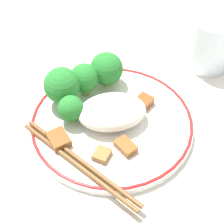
% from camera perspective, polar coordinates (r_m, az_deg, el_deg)
% --- Properties ---
extents(ground_plane, '(3.00, 3.00, 0.00)m').
position_cam_1_polar(ground_plane, '(0.60, 0.00, -2.16)').
color(ground_plane, silver).
extents(plate, '(0.26, 0.26, 0.02)m').
position_cam_1_polar(plate, '(0.60, 0.00, -1.64)').
color(plate, white).
rests_on(plate, ground_plane).
extents(rice_mound, '(0.11, 0.08, 0.04)m').
position_cam_1_polar(rice_mound, '(0.58, 0.38, -0.08)').
color(rice_mound, white).
rests_on(rice_mound, plate).
extents(broccoli_back_left, '(0.06, 0.06, 0.06)m').
position_cam_1_polar(broccoli_back_left, '(0.63, -0.85, 6.59)').
color(broccoli_back_left, '#7FB756').
rests_on(broccoli_back_left, plate).
extents(broccoli_back_center, '(0.05, 0.05, 0.06)m').
position_cam_1_polar(broccoli_back_center, '(0.62, -4.24, 5.14)').
color(broccoli_back_center, '#7FB756').
rests_on(broccoli_back_center, plate).
extents(broccoli_back_right, '(0.06, 0.06, 0.07)m').
position_cam_1_polar(broccoli_back_right, '(0.60, -7.63, 4.00)').
color(broccoli_back_right, '#7FB756').
rests_on(broccoli_back_right, plate).
extents(broccoli_mid_left, '(0.04, 0.04, 0.05)m').
position_cam_1_polar(broccoli_mid_left, '(0.58, -6.30, 0.54)').
color(broccoli_mid_left, '#7FB756').
rests_on(broccoli_mid_left, plate).
extents(meat_near_front, '(0.03, 0.03, 0.01)m').
position_cam_1_polar(meat_near_front, '(0.54, -1.56, -6.50)').
color(meat_near_front, '#9E6633').
rests_on(meat_near_front, plate).
extents(meat_near_left, '(0.03, 0.04, 0.01)m').
position_cam_1_polar(meat_near_left, '(0.55, 2.10, -5.28)').
color(meat_near_left, brown).
rests_on(meat_near_left, plate).
extents(meat_near_right, '(0.04, 0.04, 0.01)m').
position_cam_1_polar(meat_near_right, '(0.61, 4.91, 1.59)').
color(meat_near_right, brown).
rests_on(meat_near_right, plate).
extents(meat_near_back, '(0.02, 0.04, 0.01)m').
position_cam_1_polar(meat_near_back, '(0.61, -0.56, 1.21)').
color(meat_near_back, brown).
rests_on(meat_near_back, plate).
extents(meat_on_rice_edge, '(0.04, 0.04, 0.01)m').
position_cam_1_polar(meat_on_rice_edge, '(0.56, -8.13, -4.14)').
color(meat_on_rice_edge, brown).
rests_on(meat_on_rice_edge, plate).
extents(chopsticks, '(0.15, 0.18, 0.01)m').
position_cam_1_polar(chopsticks, '(0.54, -5.03, -7.73)').
color(chopsticks, brown).
rests_on(chopsticks, plate).
extents(drinking_glass, '(0.08, 0.08, 0.10)m').
position_cam_1_polar(drinking_glass, '(0.71, 14.76, 10.08)').
color(drinking_glass, silver).
rests_on(drinking_glass, ground_plane).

